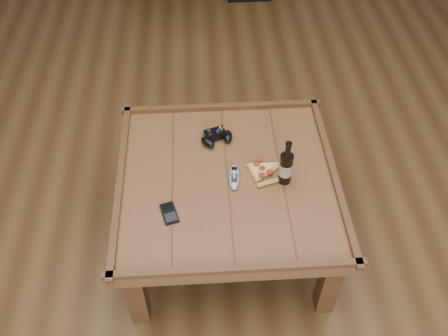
{
  "coord_description": "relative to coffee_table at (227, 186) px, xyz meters",
  "views": [
    {
      "loc": [
        -0.11,
        -1.51,
        2.15
      ],
      "look_at": [
        -0.02,
        -0.0,
        0.52
      ],
      "focal_mm": 40.0,
      "sensor_mm": 36.0,
      "label": 1
    }
  ],
  "objects": [
    {
      "name": "game_controller",
      "position": [
        -0.04,
        0.25,
        0.08
      ],
      "size": [
        0.17,
        0.14,
        0.05
      ],
      "rotation": [
        0.0,
        0.0,
        0.33
      ],
      "color": "black",
      "rests_on": "coffee_table"
    },
    {
      "name": "smartphone",
      "position": [
        -0.26,
        -0.19,
        0.07
      ],
      "size": [
        0.09,
        0.12,
        0.01
      ],
      "rotation": [
        0.0,
        0.0,
        0.27
      ],
      "color": "black",
      "rests_on": "coffee_table"
    },
    {
      "name": "ground",
      "position": [
        0.0,
        0.0,
        -0.39
      ],
      "size": [
        6.0,
        6.0,
        0.0
      ],
      "primitive_type": "plane",
      "color": "#492B14",
      "rests_on": "ground"
    },
    {
      "name": "remote_control",
      "position": [
        0.03,
        -0.01,
        0.07
      ],
      "size": [
        0.06,
        0.16,
        0.02
      ],
      "rotation": [
        0.0,
        0.0,
        -0.08
      ],
      "color": "#969CA3",
      "rests_on": "coffee_table"
    },
    {
      "name": "pizza_slice",
      "position": [
        0.17,
        0.02,
        0.07
      ],
      "size": [
        0.2,
        0.26,
        0.02
      ],
      "rotation": [
        0.0,
        0.0,
        0.31
      ],
      "color": "tan",
      "rests_on": "coffee_table"
    },
    {
      "name": "beer_bottle",
      "position": [
        0.26,
        -0.03,
        0.15
      ],
      "size": [
        0.06,
        0.06,
        0.23
      ],
      "color": "black",
      "rests_on": "coffee_table"
    },
    {
      "name": "coffee_table",
      "position": [
        0.0,
        0.0,
        0.0
      ],
      "size": [
        1.03,
        1.03,
        0.48
      ],
      "color": "brown",
      "rests_on": "ground"
    }
  ]
}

